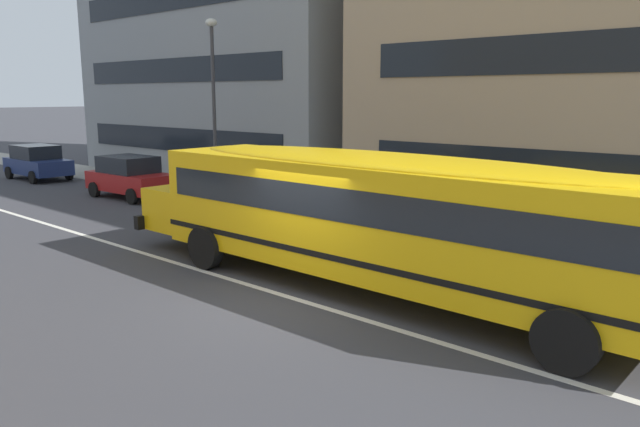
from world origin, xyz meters
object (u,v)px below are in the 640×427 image
object	(u,v)px
school_bus	(373,210)
parked_car_red_under_tree	(130,176)
parked_car_dark_blue_far_corner	(37,162)
street_lamp	(213,86)

from	to	relation	value
school_bus	parked_car_red_under_tree	xyz separation A→B (m)	(-14.18, 3.07, -0.86)
parked_car_red_under_tree	parked_car_dark_blue_far_corner	bearing A→B (deg)	178.48
school_bus	street_lamp	size ratio (longest dim) A/B	1.89
parked_car_red_under_tree	street_lamp	xyz separation A→B (m)	(2.65, 2.16, 3.47)
parked_car_dark_blue_far_corner	street_lamp	world-z (taller)	street_lamp
school_bus	parked_car_dark_blue_far_corner	xyz separation A→B (m)	(-22.27, 3.02, -0.86)
parked_car_red_under_tree	street_lamp	size ratio (longest dim) A/B	0.58
school_bus	street_lamp	bearing A→B (deg)	-24.58
school_bus	parked_car_dark_blue_far_corner	world-z (taller)	school_bus
parked_car_dark_blue_far_corner	parked_car_red_under_tree	bearing A→B (deg)	0.23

